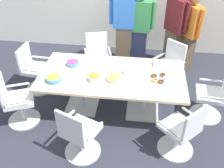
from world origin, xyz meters
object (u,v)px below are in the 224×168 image
at_px(person_standing_3, 189,32).
at_px(person_standing_0, 124,23).
at_px(office_chair_4, 169,68).
at_px(snack_bowl_chips_yellow, 54,78).
at_px(office_chair_3, 213,97).
at_px(person_standing_1, 140,27).
at_px(office_chair_0, 16,102).
at_px(snack_bowl_chips_orange, 94,77).
at_px(conference_table, 112,80).
at_px(office_chair_5, 98,58).
at_px(person_standing_2, 175,27).
at_px(office_chair_1, 79,135).
at_px(plate_stack, 129,72).
at_px(snack_bowl_candy_mix, 73,63).
at_px(snack_bowl_cookies, 115,78).
at_px(napkin_pile, 159,64).
at_px(office_chair_2, 182,132).
at_px(office_chair_6, 34,71).
at_px(donut_platter, 160,78).

bearing_deg(person_standing_3, person_standing_0, 54.79).
bearing_deg(office_chair_4, snack_bowl_chips_yellow, 71.80).
xyz_separation_m(office_chair_3, person_standing_1, (-1.32, 1.61, 0.48)).
distance_m(office_chair_0, snack_bowl_chips_orange, 1.35).
bearing_deg(person_standing_3, conference_table, 104.41).
relative_size(office_chair_0, person_standing_1, 0.54).
height_order(office_chair_5, person_standing_2, person_standing_2).
relative_size(office_chair_0, snack_bowl_chips_orange, 4.69).
distance_m(office_chair_1, office_chair_3, 2.32).
xyz_separation_m(conference_table, plate_stack, (0.27, 0.08, 0.15)).
bearing_deg(snack_bowl_chips_orange, office_chair_4, 40.73).
distance_m(snack_bowl_chips_orange, snack_bowl_chips_yellow, 0.65).
xyz_separation_m(office_chair_0, snack_bowl_candy_mix, (0.79, 0.71, 0.39)).
relative_size(snack_bowl_cookies, napkin_pile, 1.28).
relative_size(conference_table, plate_stack, 11.86).
bearing_deg(napkin_pile, office_chair_3, -20.38).
bearing_deg(office_chair_3, snack_bowl_candy_mix, 91.14).
height_order(office_chair_2, person_standing_3, person_standing_3).
distance_m(office_chair_4, person_standing_3, 0.92).
distance_m(office_chair_0, person_standing_3, 3.61).
xyz_separation_m(office_chair_2, snack_bowl_chips_yellow, (-2.00, 0.54, 0.39)).
bearing_deg(person_standing_2, office_chair_0, 88.14).
height_order(office_chair_6, snack_bowl_candy_mix, office_chair_6).
relative_size(office_chair_0, office_chair_6, 1.00).
height_order(person_standing_0, plate_stack, person_standing_0).
relative_size(snack_bowl_chips_yellow, napkin_pile, 1.27).
height_order(office_chair_3, snack_bowl_chips_orange, office_chair_3).
distance_m(office_chair_5, snack_bowl_chips_yellow, 1.49).
bearing_deg(office_chair_2, office_chair_3, 10.81).
bearing_deg(office_chair_4, office_chair_6, 50.06).
xyz_separation_m(office_chair_6, plate_stack, (1.83, -0.35, 0.37)).
bearing_deg(snack_bowl_candy_mix, plate_stack, -7.31).
bearing_deg(donut_platter, person_standing_1, 103.21).
height_order(office_chair_4, napkin_pile, office_chair_4).
height_order(office_chair_0, napkin_pile, office_chair_0).
bearing_deg(office_chair_5, snack_bowl_candy_mix, 56.48).
distance_m(office_chair_1, donut_platter, 1.56).
bearing_deg(person_standing_2, office_chair_6, 73.17).
bearing_deg(person_standing_0, snack_bowl_cookies, 88.74).
xyz_separation_m(person_standing_2, snack_bowl_chips_orange, (-1.37, -1.84, -0.13)).
bearing_deg(person_standing_0, office_chair_3, 134.51).
relative_size(office_chair_0, snack_bowl_chips_yellow, 3.69).
distance_m(conference_table, office_chair_4, 1.37).
bearing_deg(office_chair_0, person_standing_2, 106.84).
height_order(conference_table, snack_bowl_chips_yellow, snack_bowl_chips_yellow).
xyz_separation_m(person_standing_1, donut_platter, (0.40, -1.69, -0.11)).
xyz_separation_m(office_chair_2, snack_bowl_chips_orange, (-1.36, 0.63, 0.40)).
relative_size(office_chair_2, office_chair_4, 1.00).
bearing_deg(snack_bowl_chips_yellow, office_chair_2, -14.98).
bearing_deg(office_chair_2, snack_bowl_candy_mix, 105.42).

